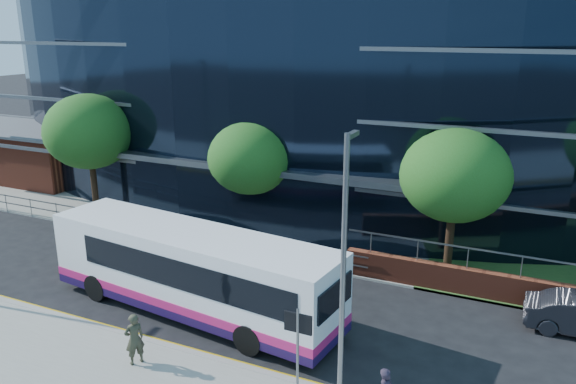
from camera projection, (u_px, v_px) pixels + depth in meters
The scene contains 15 objects.
ground at pixel (199, 338), 19.71m from camera, with size 200.00×200.00×0.00m, color black.
kerb at pixel (182, 351), 18.82m from camera, with size 80.00×0.25×0.16m, color gray.
yellow_line_outer at pixel (186, 350), 19.02m from camera, with size 80.00×0.08×0.01m, color gold.
yellow_line_inner at pixel (188, 347), 19.15m from camera, with size 80.00×0.08×0.01m, color gold.
far_forecourt at pixel (218, 219), 31.69m from camera, with size 50.00×8.00×0.10m, color gray.
glass_office at pixel (318, 66), 37.19m from camera, with size 44.00×23.10×16.00m.
brick_pavilion at pixel (42, 152), 39.76m from camera, with size 8.60×6.66×4.40m.
guard_railings at pixel (143, 223), 28.79m from camera, with size 24.00×0.05×1.10m.
street_sign at pixel (298, 334), 15.91m from camera, with size 0.85×0.09×2.80m.
tree_far_a at pixel (89, 132), 31.39m from camera, with size 4.95×4.95×6.98m.
tree_far_b at pixel (250, 158), 27.99m from camera, with size 4.29×4.29×6.05m.
tree_far_c at pixel (455, 176), 23.44m from camera, with size 4.62×4.62×6.51m.
streetlight_east at pixel (343, 278), 14.15m from camera, with size 0.15×0.77×8.00m.
city_bus at pixel (193, 271), 21.00m from camera, with size 12.32×4.14×3.27m.
pedestrian_b at pixel (134, 339), 17.78m from camera, with size 0.63×0.42×1.74m, color #3A3928.
Camera 1 is at (10.16, -14.51, 10.55)m, focal length 35.00 mm.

